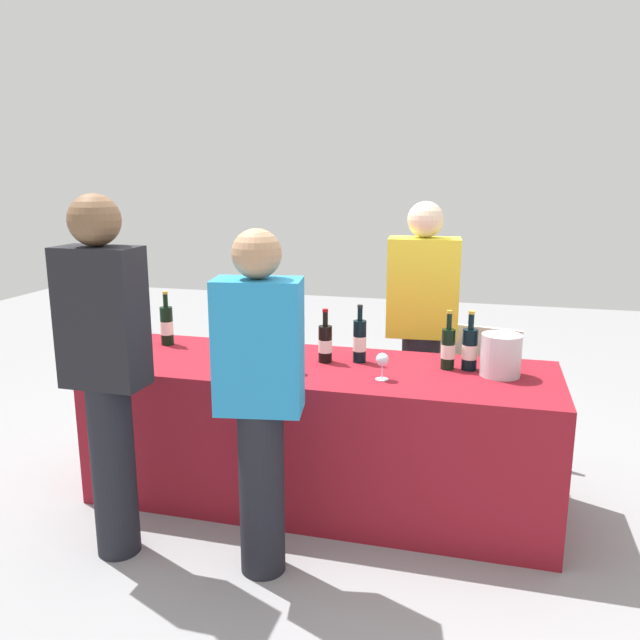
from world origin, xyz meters
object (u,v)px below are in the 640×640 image
at_px(wine_bottle_3, 448,348).
at_px(wine_bottle_4, 470,349).
at_px(ice_bucket, 501,355).
at_px(wine_bottle_2, 360,341).
at_px(server_pouring, 422,325).
at_px(guest_0, 106,364).
at_px(wine_bottle_1, 325,343).
at_px(wine_glass_1, 293,355).
at_px(wine_bottle_0, 167,325).
at_px(wine_glass_0, 224,348).
at_px(wine_glass_2, 382,361).
at_px(menu_board, 477,389).
at_px(guest_1, 260,394).

xyz_separation_m(wine_bottle_3, wine_bottle_4, (0.11, 0.01, 0.00)).
relative_size(wine_bottle_3, ice_bucket, 1.46).
distance_m(wine_bottle_2, server_pouring, 0.64).
bearing_deg(guest_0, wine_bottle_2, 41.82).
bearing_deg(wine_bottle_4, wine_bottle_1, -176.00).
bearing_deg(wine_bottle_3, wine_glass_1, -159.87).
height_order(wine_bottle_0, wine_bottle_1, wine_bottle_0).
distance_m(wine_glass_0, ice_bucket, 1.44).
distance_m(wine_bottle_0, wine_bottle_1, 1.02).
relative_size(wine_bottle_1, guest_0, 0.17).
relative_size(wine_bottle_3, server_pouring, 0.19).
bearing_deg(wine_bottle_2, wine_glass_1, -135.52).
xyz_separation_m(wine_bottle_3, guest_0, (-1.47, -0.87, 0.05)).
height_order(wine_bottle_0, wine_glass_0, wine_bottle_0).
xyz_separation_m(wine_bottle_1, wine_glass_2, (0.35, -0.23, -0.01)).
height_order(wine_bottle_1, wine_bottle_3, wine_bottle_3).
bearing_deg(wine_bottle_2, wine_bottle_3, -0.69).
xyz_separation_m(wine_bottle_2, guest_0, (-1.00, -0.87, 0.04)).
xyz_separation_m(wine_glass_1, ice_bucket, (1.03, 0.23, 0.01)).
height_order(wine_bottle_4, server_pouring, server_pouring).
height_order(wine_bottle_0, menu_board, wine_bottle_0).
relative_size(wine_bottle_4, guest_1, 0.20).
distance_m(wine_bottle_2, guest_0, 1.33).
bearing_deg(server_pouring, menu_board, -153.61).
bearing_deg(server_pouring, wine_bottle_2, 59.87).
height_order(wine_glass_0, guest_0, guest_0).
bearing_deg(wine_glass_0, menu_board, 38.35).
bearing_deg(wine_glass_0, ice_bucket, 7.85).
bearing_deg(wine_bottle_3, server_pouring, 108.68).
bearing_deg(wine_bottle_1, wine_glass_1, -114.60).
bearing_deg(wine_glass_2, wine_glass_1, -178.89).
xyz_separation_m(wine_glass_0, wine_glass_2, (0.86, -0.03, 0.00)).
xyz_separation_m(wine_glass_0, ice_bucket, (1.43, 0.20, 0.01)).
bearing_deg(wine_bottle_2, guest_0, -138.85).
relative_size(wine_bottle_3, guest_1, 0.20).
height_order(wine_bottle_0, wine_glass_2, wine_bottle_0).
distance_m(wine_glass_0, guest_1, 0.71).
bearing_deg(guest_0, wine_glass_1, 40.33).
distance_m(wine_glass_2, server_pouring, 0.86).
xyz_separation_m(guest_0, guest_1, (0.72, 0.04, -0.09)).
xyz_separation_m(wine_bottle_2, server_pouring, (0.28, 0.58, -0.02)).
xyz_separation_m(wine_glass_0, wine_glass_1, (0.40, -0.03, -0.00)).
bearing_deg(ice_bucket, server_pouring, 126.28).
height_order(wine_glass_1, ice_bucket, ice_bucket).
height_order(wine_bottle_1, wine_bottle_4, wine_bottle_4).
bearing_deg(wine_bottle_4, guest_0, -150.93).
distance_m(guest_0, menu_board, 2.39).
relative_size(wine_bottle_0, wine_glass_2, 2.37).
bearing_deg(menu_board, server_pouring, -135.63).
relative_size(server_pouring, guest_1, 1.04).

